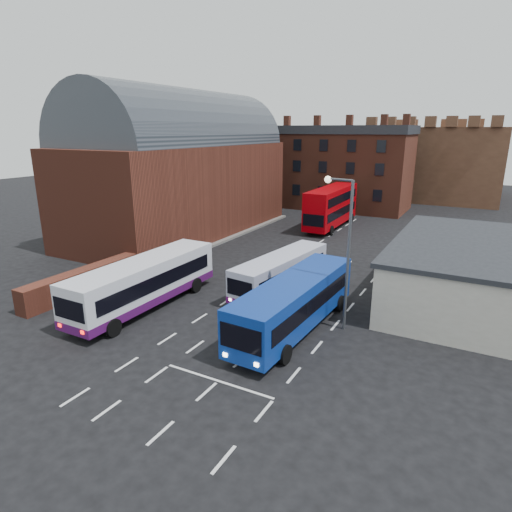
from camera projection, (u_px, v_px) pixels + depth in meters
The scene contains 13 objects.
ground at pixel (176, 333), 25.44m from camera, with size 180.00×180.00×0.00m, color black.
railway_station at pixel (182, 167), 48.05m from camera, with size 12.00×28.00×16.00m.
forecourt_wall at pixel (83, 281), 31.54m from camera, with size 1.20×10.00×1.80m, color #602B1E.
cream_building at pixel (472, 272), 29.75m from camera, with size 10.40×16.40×4.25m.
brick_terrace at pixel (334, 171), 65.36m from camera, with size 22.00×10.00×11.00m, color brown.
castle_keep at pixel (434, 162), 76.57m from camera, with size 22.00×22.00×12.00m, color brown.
bus_white_outbound at pixel (145, 280), 28.75m from camera, with size 3.04×12.04×3.28m.
bus_white_inbound at pixel (281, 270), 31.71m from camera, with size 3.52×10.29×2.75m.
bus_blue at pixel (295, 301), 25.34m from camera, with size 3.39×11.87×3.21m.
bus_red_double at pixel (331, 207), 52.16m from camera, with size 3.18×12.26×4.89m.
street_lamp at pixel (344, 241), 24.64m from camera, with size 1.83×0.58×9.11m.
pedestrian_red at pixel (79, 321), 25.33m from camera, with size 0.57×0.37×1.56m, color maroon.
pedestrian_beige at pixel (83, 324), 24.93m from camera, with size 0.74×0.58×1.53m, color tan.
Camera 1 is at (15.21, -17.99, 11.66)m, focal length 30.00 mm.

